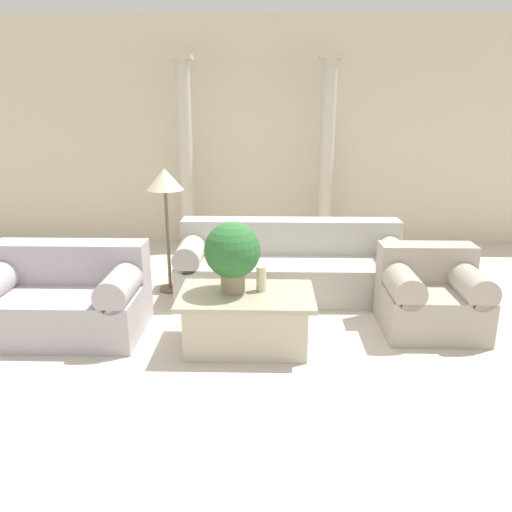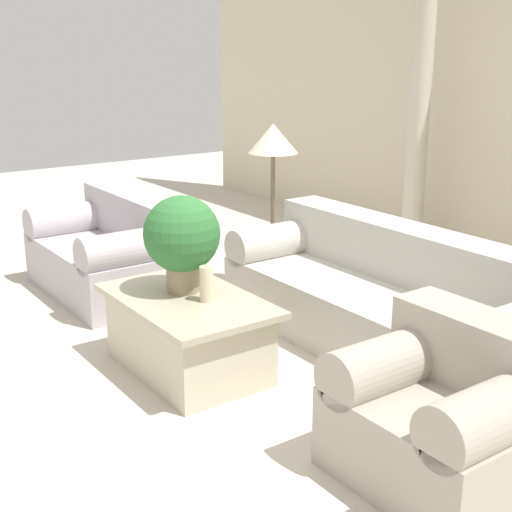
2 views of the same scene
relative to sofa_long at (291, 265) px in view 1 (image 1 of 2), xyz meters
name	(u,v)px [view 1 (image 1 of 2)]	position (x,y,z in m)	size (l,w,h in m)	color
ground_plane	(253,326)	(-0.38, -0.87, -0.32)	(16.00, 16.00, 0.00)	beige
wall_back	(260,134)	(-0.38, 2.20, 1.28)	(10.00, 0.06, 3.20)	beige
sofa_long	(291,265)	(0.00, 0.00, 0.00)	(2.42, 0.88, 0.79)	#B7B2A8
loveseat	(65,296)	(-2.10, -1.02, 0.01)	(1.42, 0.88, 0.79)	#B2A9B0
coffee_table	(247,319)	(-0.43, -1.27, -0.08)	(1.14, 0.72, 0.48)	beige
potted_plant	(232,252)	(-0.55, -1.23, 0.51)	(0.47, 0.47, 0.60)	#937F60
pillar_candle	(261,279)	(-0.30, -1.21, 0.27)	(0.08, 0.08, 0.22)	beige
floor_lamp	(165,187)	(-1.35, 0.06, 0.85)	(0.39, 0.39, 1.37)	brown
column_left	(185,155)	(-1.40, 1.76, 1.02)	(0.28, 0.28, 2.64)	beige
column_right	(326,155)	(0.54, 1.76, 1.02)	(0.28, 0.28, 2.64)	beige
armchair	(430,294)	(1.25, -0.87, 0.02)	(0.88, 0.78, 0.76)	#ADA393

